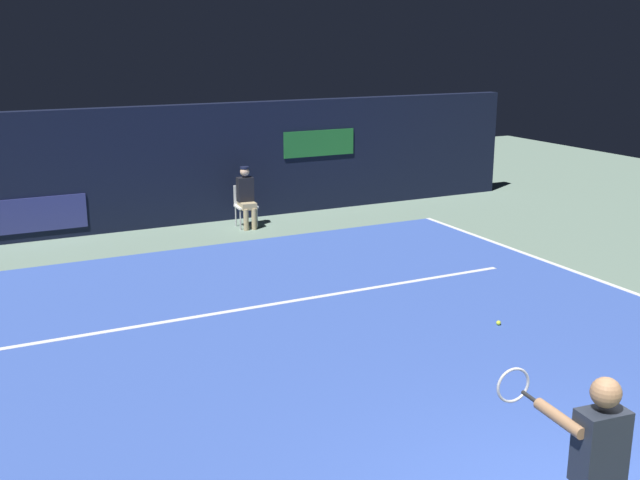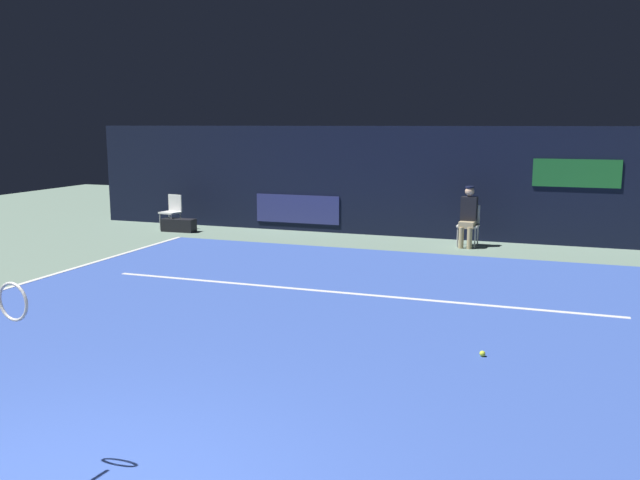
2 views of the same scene
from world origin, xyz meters
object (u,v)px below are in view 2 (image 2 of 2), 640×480
at_px(line_judge_on_chair, 468,216).
at_px(equipment_bag, 179,225).
at_px(courtside_chair_near, 172,210).
at_px(tennis_ball, 482,354).

xyz_separation_m(line_judge_on_chair, equipment_bag, (-7.05, -0.30, -0.53)).
relative_size(line_judge_on_chair, courtside_chair_near, 1.50).
height_order(tennis_ball, equipment_bag, equipment_bag).
bearing_deg(line_judge_on_chair, tennis_ball, -81.24).
xyz_separation_m(courtside_chair_near, equipment_bag, (0.33, -0.25, -0.34)).
relative_size(line_judge_on_chair, equipment_bag, 1.57).
relative_size(courtside_chair_near, tennis_ball, 12.94).
xyz_separation_m(tennis_ball, equipment_bag, (-8.15, 6.80, 0.11)).
relative_size(courtside_chair_near, equipment_bag, 1.05).
distance_m(tennis_ball, equipment_bag, 10.61).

